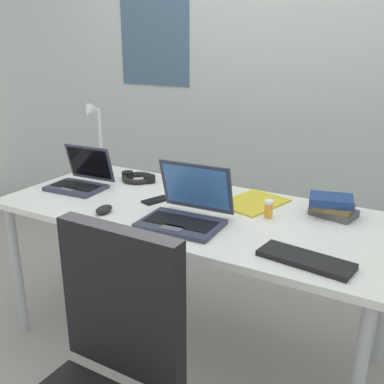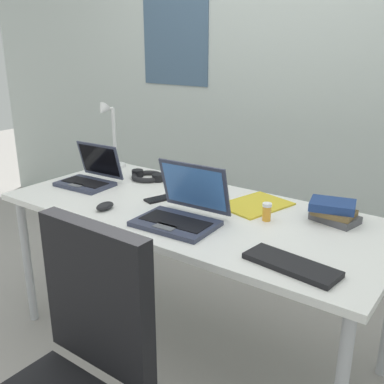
# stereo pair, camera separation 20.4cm
# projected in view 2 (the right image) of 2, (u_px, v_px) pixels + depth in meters

# --- Properties ---
(ground_plane) EXTENTS (12.00, 12.00, 0.00)m
(ground_plane) POSITION_uv_depth(u_px,v_px,m) (192.00, 343.00, 2.31)
(ground_plane) COLOR gray
(wall_back) EXTENTS (6.00, 0.13, 2.60)m
(wall_back) POSITION_uv_depth(u_px,v_px,m) (298.00, 70.00, 2.74)
(wall_back) COLOR #B2BCB7
(wall_back) RESTS_ON ground_plane
(desk) EXTENTS (1.80, 0.80, 0.74)m
(desk) POSITION_uv_depth(u_px,v_px,m) (192.00, 220.00, 2.09)
(desk) COLOR white
(desk) RESTS_ON ground_plane
(desk_lamp) EXTENTS (0.12, 0.18, 0.40)m
(desk_lamp) POSITION_uv_depth(u_px,v_px,m) (110.00, 136.00, 2.67)
(desk_lamp) COLOR white
(desk_lamp) RESTS_ON desk
(laptop_near_lamp) EXTENTS (0.30, 0.26, 0.21)m
(laptop_near_lamp) POSITION_uv_depth(u_px,v_px,m) (90.00, 176.00, 2.41)
(laptop_near_lamp) COLOR #33384C
(laptop_near_lamp) RESTS_ON desk
(laptop_back_right) EXTENTS (0.35, 0.31, 0.24)m
(laptop_back_right) POSITION_uv_depth(u_px,v_px,m) (181.00, 212.00, 1.90)
(laptop_back_right) COLOR #33384C
(laptop_back_right) RESTS_ON desk
(external_keyboard) EXTENTS (0.34, 0.16, 0.02)m
(external_keyboard) POSITION_uv_depth(u_px,v_px,m) (291.00, 265.00, 1.53)
(external_keyboard) COLOR black
(external_keyboard) RESTS_ON desk
(computer_mouse) EXTENTS (0.06, 0.10, 0.03)m
(computer_mouse) POSITION_uv_depth(u_px,v_px,m) (105.00, 206.00, 2.05)
(computer_mouse) COLOR black
(computer_mouse) RESTS_ON desk
(cell_phone) EXTENTS (0.10, 0.15, 0.01)m
(cell_phone) POSITION_uv_depth(u_px,v_px,m) (159.00, 199.00, 2.18)
(cell_phone) COLOR black
(cell_phone) RESTS_ON desk
(headphones) EXTENTS (0.21, 0.18, 0.04)m
(headphones) POSITION_uv_depth(u_px,v_px,m) (147.00, 176.00, 2.51)
(headphones) COLOR black
(headphones) RESTS_ON desk
(pill_bottle) EXTENTS (0.04, 0.04, 0.08)m
(pill_bottle) POSITION_uv_depth(u_px,v_px,m) (267.00, 212.00, 1.92)
(pill_bottle) COLOR gold
(pill_bottle) RESTS_ON desk
(book_stack) EXTENTS (0.22, 0.18, 0.09)m
(book_stack) POSITION_uv_depth(u_px,v_px,m) (334.00, 211.00, 1.91)
(book_stack) COLOR #4C4C51
(book_stack) RESTS_ON desk
(paper_folder_mid_desk) EXTENTS (0.30, 0.36, 0.01)m
(paper_folder_mid_desk) POSITION_uv_depth(u_px,v_px,m) (255.00, 205.00, 2.11)
(paper_folder_mid_desk) COLOR gold
(paper_folder_mid_desk) RESTS_ON desk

